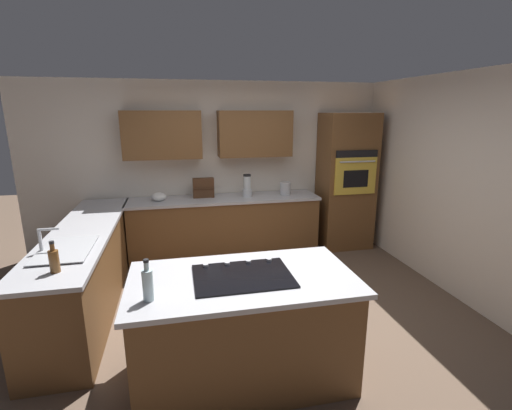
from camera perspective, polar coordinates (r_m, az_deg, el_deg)
The scene contains 18 objects.
ground_plane at distance 4.27m, azimuth -0.17°, elevation -15.96°, with size 14.00×14.00×0.00m, color brown.
wall_back at distance 5.74m, azimuth -5.15°, elevation 7.04°, with size 6.00×0.44×2.60m.
wall_left at distance 5.13m, azimuth 26.91°, elevation 3.20°, with size 0.10×4.00×2.60m, color silver.
lower_cabinets_back at distance 5.64m, azimuth -4.83°, elevation -3.51°, with size 2.80×0.60×0.86m, color brown.
countertop_back at distance 5.52m, azimuth -4.93°, elevation 0.94°, with size 2.84×0.64×0.04m, color #B2B2B7.
lower_cabinets_side at distance 4.62m, azimuth -24.70°, elevation -8.97°, with size 0.60×2.90×0.86m, color brown.
countertop_side at distance 4.47m, azimuth -25.30°, elevation -3.65°, with size 0.64×2.94×0.04m, color #B2B2B7.
island_base at distance 3.16m, azimuth -1.99°, elevation -18.78°, with size 1.69×0.89×0.86m, color brown.
island_top at distance 2.94m, azimuth -2.07°, elevation -11.42°, with size 1.77×0.97×0.04m, color #B2B2B7.
wall_oven at distance 6.03m, azimuth 13.77°, elevation 3.56°, with size 0.80×0.66×2.13m.
sink_unit at distance 3.85m, azimuth -27.60°, elevation -6.10°, with size 0.46×0.70×0.23m.
cooktop at distance 2.93m, azimuth -2.09°, elevation -10.89°, with size 0.76×0.56×0.03m.
blender at distance 5.54m, azimuth -1.39°, elevation 2.81°, with size 0.15×0.15×0.34m.
mixing_bowl at distance 5.47m, azimuth -14.87°, elevation 1.26°, with size 0.22×0.22×0.12m, color white.
spice_rack at distance 5.53m, azimuth -8.16°, elevation 2.66°, with size 0.31×0.11×0.30m.
kettle at distance 5.69m, azimuth 4.56°, elevation 2.60°, with size 0.17×0.17×0.20m, color #B7BABF.
dish_soap_bottle at distance 3.38m, azimuth -28.87°, elevation -7.51°, with size 0.08×0.08×0.26m.
oil_bottle at distance 2.65m, azimuth -16.46°, elevation -11.69°, with size 0.07×0.07×0.30m.
Camera 1 is at (0.77, 3.60, 2.16)m, focal length 25.76 mm.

